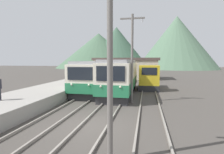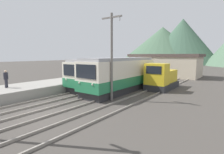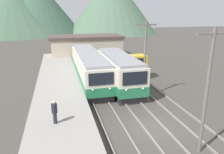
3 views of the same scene
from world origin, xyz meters
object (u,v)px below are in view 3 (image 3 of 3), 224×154
catenary_mast_near (207,89)px  catenary_mast_mid (145,58)px  shunting_locomotive (132,67)px  person_on_platform (54,111)px  commuter_train_left (89,68)px  commuter_train_center (118,72)px

catenary_mast_near → catenary_mast_mid: (0.00, 8.88, 0.00)m
shunting_locomotive → person_on_platform: shunting_locomotive is taller
commuter_train_left → commuter_train_center: size_ratio=1.41×
catenary_mast_mid → shunting_locomotive: bearing=78.9°
commuter_train_center → person_on_platform: 10.99m
commuter_train_left → catenary_mast_near: size_ratio=2.06×
catenary_mast_mid → commuter_train_center: bearing=112.4°
commuter_train_center → catenary_mast_near: bearing=-83.1°
catenary_mast_mid → catenary_mast_near: bearing=-90.0°
shunting_locomotive → catenary_mast_mid: (-1.49, -7.60, 2.77)m
commuter_train_center → catenary_mast_mid: catenary_mast_mid is taller
commuter_train_left → shunting_locomotive: bearing=8.6°
shunting_locomotive → catenary_mast_near: 16.77m
person_on_platform → shunting_locomotive: bearing=52.1°
catenary_mast_near → commuter_train_center: bearing=96.9°
shunting_locomotive → catenary_mast_mid: bearing=-101.1°
catenary_mast_near → catenary_mast_mid: 8.88m
commuter_train_center → catenary_mast_near: size_ratio=1.46×
shunting_locomotive → catenary_mast_mid: 8.22m
person_on_platform → commuter_train_center: bearing=51.8°
catenary_mast_near → catenary_mast_mid: bearing=90.0°
shunting_locomotive → catenary_mast_mid: size_ratio=0.71×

